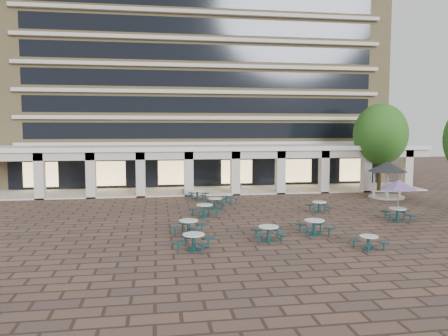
{
  "coord_description": "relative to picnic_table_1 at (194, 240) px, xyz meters",
  "views": [
    {
      "loc": [
        -4.85,
        -26.38,
        5.99
      ],
      "look_at": [
        -0.35,
        3.0,
        3.31
      ],
      "focal_mm": 35.0,
      "sensor_mm": 36.0,
      "label": 1
    }
  ],
  "objects": [
    {
      "name": "picnic_table_3",
      "position": [
        7.02,
        2.15,
        0.02
      ],
      "size": [
        1.93,
        1.93,
        0.85
      ],
      "rotation": [
        0.0,
        0.0,
        0.01
      ],
      "color": "#143A3D",
      "rests_on": "ground"
    },
    {
      "name": "planter_right",
      "position": [
        5.75,
        18.19,
        0.04
      ],
      "size": [
        1.5,
        0.74,
        1.29
      ],
      "color": "#9B9B95",
      "rests_on": "ground"
    },
    {
      "name": "ground",
      "position": [
        3.14,
        5.29,
        -0.49
      ],
      "size": [
        120.0,
        120.0,
        0.0
      ],
      "primitive_type": "plane",
      "color": "brown",
      "rests_on": "ground"
    },
    {
      "name": "picnic_table_8",
      "position": [
        -0.01,
        3.29,
        -0.0
      ],
      "size": [
        2.26,
        2.26,
        0.82
      ],
      "rotation": [
        0.0,
        0.0,
        -0.41
      ],
      "color": "#143A3D",
      "rests_on": "ground"
    },
    {
      "name": "picnic_table_10",
      "position": [
        2.53,
        11.12,
        -0.02
      ],
      "size": [
        1.95,
        1.95,
        0.79
      ],
      "rotation": [
        0.0,
        0.0,
        -0.14
      ],
      "color": "#143A3D",
      "rests_on": "ground"
    },
    {
      "name": "planter_left",
      "position": [
        1.11,
        18.19,
        -0.04
      ],
      "size": [
        1.5,
        0.6,
        1.19
      ],
      "color": "#9B9B95",
      "rests_on": "ground"
    },
    {
      "name": "picnic_table_12",
      "position": [
        1.57,
        15.29,
        -0.0
      ],
      "size": [
        2.18,
        2.18,
        0.83
      ],
      "rotation": [
        0.0,
        0.0,
        -0.29
      ],
      "color": "#143A3D",
      "rests_on": "ground"
    },
    {
      "name": "picnic_table_9",
      "position": [
        3.73,
        13.04,
        -0.03
      ],
      "size": [
        2.0,
        2.0,
        0.79
      ],
      "rotation": [
        0.0,
        0.0,
        0.21
      ],
      "color": "#143A3D",
      "rests_on": "ground"
    },
    {
      "name": "picnic_table_2",
      "position": [
        4.11,
        1.2,
        -0.01
      ],
      "size": [
        1.94,
        1.94,
        0.81
      ],
      "rotation": [
        0.0,
        0.0,
        -0.11
      ],
      "color": "#143A3D",
      "rests_on": "ground"
    },
    {
      "name": "picnic_table_1",
      "position": [
        0.0,
        0.0,
        0.0
      ],
      "size": [
        2.23,
        2.23,
        0.83
      ],
      "rotation": [
        0.0,
        0.0,
        -0.35
      ],
      "color": "#143A3D",
      "rests_on": "ground"
    },
    {
      "name": "gazebo",
      "position": [
        18.0,
        13.99,
        1.86
      ],
      "size": [
        3.36,
        3.36,
        3.13
      ],
      "rotation": [
        0.0,
        0.0,
        0.08
      ],
      "color": "beige",
      "rests_on": "ground"
    },
    {
      "name": "picnic_table_11",
      "position": [
        13.74,
        4.94,
        1.78
      ],
      "size": [
        2.32,
        2.32,
        2.68
      ],
      "rotation": [
        0.0,
        0.0,
        -0.25
      ],
      "color": "#143A3D",
      "rests_on": "ground"
    },
    {
      "name": "picnic_table_13",
      "position": [
        9.73,
        8.44,
        -0.03
      ],
      "size": [
        1.88,
        1.88,
        0.78
      ],
      "rotation": [
        0.0,
        0.0,
        -0.11
      ],
      "color": "#143A3D",
      "rests_on": "ground"
    },
    {
      "name": "tree_east_c",
      "position": [
        19.16,
        17.49,
        4.98
      ],
      "size": [
        5.03,
        5.03,
        8.37
      ],
      "color": "#3A2917",
      "rests_on": "ground"
    },
    {
      "name": "picnic_table_5",
      "position": [
        1.41,
        8.13,
        0.01
      ],
      "size": [
        2.25,
        2.25,
        0.85
      ],
      "rotation": [
        0.0,
        0.0,
        0.3
      ],
      "color": "#143A3D",
      "rests_on": "ground"
    },
    {
      "name": "apartment_building",
      "position": [
        3.14,
        30.76,
        12.11
      ],
      "size": [
        40.0,
        15.5,
        25.2
      ],
      "color": "tan",
      "rests_on": "ground"
    },
    {
      "name": "picnic_table_7",
      "position": [
        8.63,
        -1.16,
        -0.08
      ],
      "size": [
        1.79,
        1.79,
        0.69
      ],
      "rotation": [
        0.0,
        0.0,
        0.26
      ],
      "color": "#143A3D",
      "rests_on": "ground"
    },
    {
      "name": "retail_arcade",
      "position": [
        3.14,
        20.09,
        2.51
      ],
      "size": [
        42.0,
        6.6,
        4.4
      ],
      "color": "white",
      "rests_on": "ground"
    }
  ]
}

